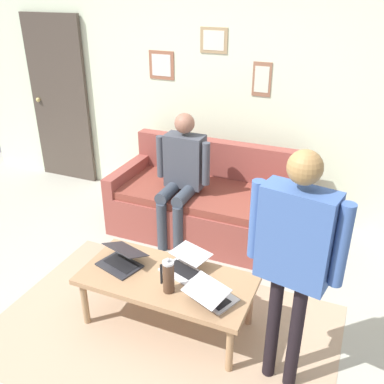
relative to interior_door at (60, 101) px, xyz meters
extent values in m
plane|color=#AAA99B|center=(-2.29, 2.11, -1.02)|extent=(7.68, 7.68, 0.00)
cube|color=tan|center=(-2.43, 2.08, -1.02)|extent=(2.52, 1.64, 0.01)
cube|color=silver|center=(-2.29, -0.09, 0.33)|extent=(7.04, 0.10, 2.70)
cube|color=tan|center=(-2.02, -0.04, 0.81)|extent=(0.29, 0.02, 0.25)
cube|color=silver|center=(-2.02, -0.03, 0.81)|extent=(0.22, 0.00, 0.19)
cube|color=#955C43|center=(-1.42, -0.04, 0.53)|extent=(0.30, 0.02, 0.30)
cube|color=silver|center=(-1.42, -0.03, 0.53)|extent=(0.22, 0.00, 0.23)
cube|color=#906148|center=(-2.54, -0.04, 0.46)|extent=(0.19, 0.02, 0.34)
cube|color=silver|center=(-2.54, -0.03, 0.46)|extent=(0.15, 0.00, 0.26)
cube|color=#473D35|center=(0.00, 0.00, 0.00)|extent=(0.82, 0.05, 2.05)
sphere|color=tan|center=(0.31, 0.04, 0.00)|extent=(0.06, 0.06, 0.06)
cube|color=brown|center=(-2.21, 0.62, -0.81)|extent=(1.87, 0.91, 0.42)
cube|color=brown|center=(-2.21, 0.64, -0.56)|extent=(1.63, 0.83, 0.08)
cube|color=brown|center=(-2.21, 0.24, -0.37)|extent=(1.87, 0.14, 0.46)
cube|color=brown|center=(-3.08, 0.62, -0.50)|extent=(0.12, 0.91, 0.20)
cube|color=brown|center=(-1.34, 0.62, -0.50)|extent=(0.12, 0.91, 0.20)
cube|color=#9F7853|center=(-2.43, 1.98, -0.62)|extent=(1.27, 0.60, 0.04)
cylinder|color=#A78059|center=(-3.01, 2.21, -0.83)|extent=(0.05, 0.05, 0.39)
cylinder|color=#9E7D59|center=(-1.86, 2.21, -0.83)|extent=(0.05, 0.05, 0.39)
cylinder|color=#A07455|center=(-3.01, 1.74, -0.83)|extent=(0.05, 0.05, 0.39)
cylinder|color=#A77653|center=(-1.86, 1.74, -0.83)|extent=(0.05, 0.05, 0.39)
cube|color=silver|center=(-2.83, 2.05, -0.59)|extent=(0.35, 0.31, 0.01)
cube|color=black|center=(-2.82, 2.06, -0.58)|extent=(0.27, 0.21, 0.00)
cube|color=silver|center=(-2.80, 2.12, -0.49)|extent=(0.34, 0.29, 0.06)
cube|color=#301C35|center=(-2.80, 2.11, -0.49)|extent=(0.31, 0.26, 0.05)
cube|color=silver|center=(-2.50, 1.87, -0.59)|extent=(0.33, 0.28, 0.01)
cube|color=black|center=(-2.51, 1.86, -0.58)|extent=(0.26, 0.19, 0.00)
cube|color=silver|center=(-2.54, 1.77, -0.49)|extent=(0.33, 0.27, 0.02)
cube|color=silver|center=(-2.54, 1.77, -0.49)|extent=(0.30, 0.25, 0.02)
cube|color=#28282D|center=(-2.04, 1.99, -0.59)|extent=(0.36, 0.30, 0.01)
cube|color=black|center=(-2.05, 1.97, -0.58)|extent=(0.29, 0.20, 0.00)
cube|color=#28282D|center=(-2.06, 1.92, -0.49)|extent=(0.36, 0.28, 0.09)
cube|color=white|center=(-2.06, 1.92, -0.49)|extent=(0.32, 0.25, 0.07)
cylinder|color=#4C3323|center=(-2.51, 2.10, -0.48)|extent=(0.08, 0.08, 0.23)
cylinder|color=#B7B7BC|center=(-2.51, 2.10, -0.36)|extent=(0.08, 0.08, 0.02)
sphere|color=#B2B2B7|center=(-2.51, 2.10, -0.33)|extent=(0.03, 0.03, 0.03)
cube|color=black|center=(-2.46, 2.10, -0.47)|extent=(0.01, 0.01, 0.16)
cylinder|color=black|center=(-3.40, 2.16, -0.62)|extent=(0.08, 0.08, 0.81)
cylinder|color=black|center=(-3.26, 2.13, -0.62)|extent=(0.08, 0.08, 0.81)
cube|color=#3C5C9E|center=(-3.33, 2.15, 0.08)|extent=(0.43, 0.25, 0.58)
cylinder|color=#3C5C9E|center=(-3.57, 2.19, 0.11)|extent=(0.09, 0.09, 0.49)
cylinder|color=#3C5C9E|center=(-3.09, 2.10, 0.11)|extent=(0.09, 0.09, 0.49)
sphere|color=#9E7746|center=(-3.33, 2.15, 0.49)|extent=(0.19, 0.19, 0.19)
cylinder|color=#363E4B|center=(-2.11, 1.08, -0.77)|extent=(0.10, 0.10, 0.50)
cylinder|color=#363E4B|center=(-1.94, 1.08, -0.77)|extent=(0.10, 0.10, 0.50)
cylinder|color=#363E4B|center=(-2.11, 0.90, -0.47)|extent=(0.12, 0.40, 0.12)
cylinder|color=#363E4B|center=(-1.94, 0.90, -0.47)|extent=(0.12, 0.40, 0.12)
cube|color=#3F444F|center=(-2.03, 0.72, -0.21)|extent=(0.37, 0.20, 0.52)
cylinder|color=#3F444F|center=(-2.26, 0.77, -0.19)|extent=(0.08, 0.08, 0.42)
cylinder|color=#3F444F|center=(-1.79, 0.77, -0.19)|extent=(0.08, 0.08, 0.42)
sphere|color=#905F4D|center=(-2.03, 0.72, 0.16)|extent=(0.19, 0.19, 0.19)
camera|label=1|loc=(-3.58, 4.19, 1.33)|focal=39.70mm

